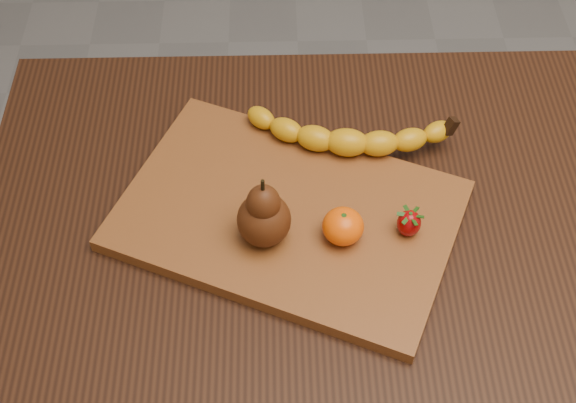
{
  "coord_description": "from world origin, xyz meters",
  "views": [
    {
      "loc": [
        -0.08,
        -0.69,
        1.64
      ],
      "look_at": [
        -0.06,
        0.0,
        0.8
      ],
      "focal_mm": 50.0,
      "sensor_mm": 36.0,
      "label": 1
    }
  ],
  "objects_px": {
    "table": "(329,259)",
    "mandarin": "(343,226)",
    "cutting_board": "(288,215)",
    "pear": "(264,210)"
  },
  "relations": [
    {
      "from": "cutting_board",
      "to": "mandarin",
      "type": "relative_size",
      "value": 8.11
    },
    {
      "from": "table",
      "to": "mandarin",
      "type": "distance_m",
      "value": 0.15
    },
    {
      "from": "table",
      "to": "cutting_board",
      "type": "distance_m",
      "value": 0.12
    },
    {
      "from": "mandarin",
      "to": "cutting_board",
      "type": "bearing_deg",
      "value": 146.73
    },
    {
      "from": "cutting_board",
      "to": "pear",
      "type": "height_order",
      "value": "pear"
    },
    {
      "from": "mandarin",
      "to": "pear",
      "type": "bearing_deg",
      "value": 177.91
    },
    {
      "from": "table",
      "to": "pear",
      "type": "height_order",
      "value": "pear"
    },
    {
      "from": "cutting_board",
      "to": "pear",
      "type": "relative_size",
      "value": 4.03
    },
    {
      "from": "table",
      "to": "cutting_board",
      "type": "bearing_deg",
      "value": 179.98
    },
    {
      "from": "table",
      "to": "pear",
      "type": "distance_m",
      "value": 0.2
    }
  ]
}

